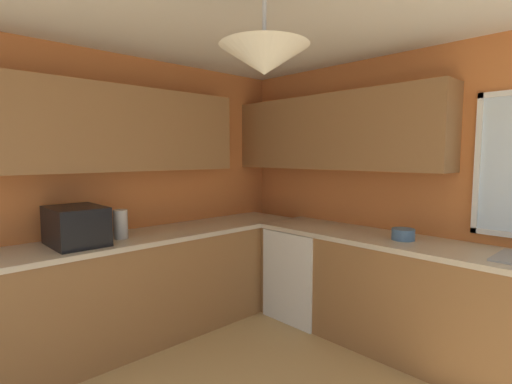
% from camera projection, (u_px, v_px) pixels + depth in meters
% --- Properties ---
extents(room_shell, '(4.03, 3.92, 2.52)m').
position_uv_depth(room_shell, '(246.00, 127.00, 2.86)').
color(room_shell, '#D17238').
rests_on(room_shell, ground_plane).
extents(counter_run_left, '(0.65, 3.53, 0.91)m').
position_uv_depth(counter_run_left, '(125.00, 291.00, 3.20)').
color(counter_run_left, olive).
rests_on(counter_run_left, ground_plane).
extents(counter_run_back, '(3.12, 0.65, 0.91)m').
position_uv_depth(counter_run_back, '(430.00, 303.00, 2.94)').
color(counter_run_back, olive).
rests_on(counter_run_back, ground_plane).
extents(dishwasher, '(0.60, 0.60, 0.87)m').
position_uv_depth(dishwasher, '(306.00, 272.00, 3.79)').
color(dishwasher, white).
rests_on(dishwasher, ground_plane).
extents(microwave, '(0.48, 0.36, 0.29)m').
position_uv_depth(microwave, '(76.00, 226.00, 2.89)').
color(microwave, black).
rests_on(microwave, counter_run_left).
extents(kettle, '(0.11, 0.11, 0.24)m').
position_uv_depth(kettle, '(121.00, 224.00, 3.11)').
color(kettle, '#B7B7BC').
rests_on(kettle, counter_run_left).
extents(bowl, '(0.18, 0.18, 0.09)m').
position_uv_depth(bowl, '(403.00, 234.00, 3.07)').
color(bowl, '#4C7099').
rests_on(bowl, counter_run_back).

